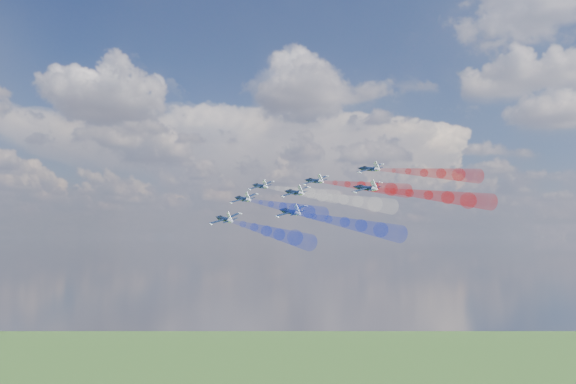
% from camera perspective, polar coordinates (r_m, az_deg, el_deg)
% --- Properties ---
extents(jet_lead, '(13.87, 13.90, 6.95)m').
position_cam_1_polar(jet_lead, '(189.18, -2.53, 0.55)').
color(jet_lead, black).
extents(trail_lead, '(27.82, 29.55, 9.40)m').
position_cam_1_polar(trail_lead, '(169.07, 0.95, 0.06)').
color(trail_lead, white).
extents(jet_inner_left, '(13.87, 13.90, 6.95)m').
position_cam_1_polar(jet_inner_left, '(173.37, -4.12, -0.62)').
color(jet_inner_left, black).
extents(trail_inner_left, '(27.82, 29.55, 9.40)m').
position_cam_1_polar(trail_inner_left, '(153.02, -0.48, -1.32)').
color(trail_inner_left, '#192ED5').
extents(jet_inner_right, '(13.87, 13.90, 6.95)m').
position_cam_1_polar(jet_inner_right, '(181.67, 2.41, 1.02)').
color(jet_inner_right, black).
extents(trail_inner_right, '(27.82, 29.55, 9.40)m').
position_cam_1_polar(trail_inner_right, '(162.64, 6.64, 0.56)').
color(trail_inner_right, red).
extents(jet_outer_left, '(13.87, 13.90, 6.95)m').
position_cam_1_polar(jet_outer_left, '(156.67, -5.79, -2.47)').
color(jet_outer_left, black).
extents(trail_outer_left, '(27.82, 29.55, 9.40)m').
position_cam_1_polar(trail_outer_left, '(136.13, -1.96, -3.53)').
color(trail_outer_left, '#192ED5').
extents(jet_center_third, '(13.87, 13.90, 6.95)m').
position_cam_1_polar(jet_center_third, '(166.22, 0.59, -0.03)').
color(jet_center_third, black).
extents(trail_center_third, '(27.82, 29.55, 9.40)m').
position_cam_1_polar(trail_center_third, '(146.85, 5.03, -0.68)').
color(trail_center_third, white).
extents(jet_outer_right, '(13.87, 13.90, 6.95)m').
position_cam_1_polar(jet_outer_right, '(178.20, 7.39, 2.09)').
color(jet_outer_right, black).
extents(trail_outer_right, '(27.82, 29.55, 9.40)m').
position_cam_1_polar(trail_outer_right, '(160.39, 12.27, 1.74)').
color(trail_outer_right, red).
extents(jet_rear_left, '(13.87, 13.90, 6.95)m').
position_cam_1_polar(jet_rear_left, '(150.19, 0.20, -1.81)').
color(jet_rear_left, black).
extents(trail_rear_left, '(27.82, 29.55, 9.40)m').
position_cam_1_polar(trail_rear_left, '(130.85, 5.13, -2.79)').
color(trail_rear_left, '#192ED5').
extents(jet_rear_right, '(13.87, 13.90, 6.95)m').
position_cam_1_polar(jet_rear_right, '(158.65, 7.07, 0.36)').
color(jet_rear_right, black).
extents(trail_rear_right, '(27.82, 29.55, 9.40)m').
position_cam_1_polar(trail_rear_right, '(140.88, 12.59, -0.26)').
color(trail_rear_right, red).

